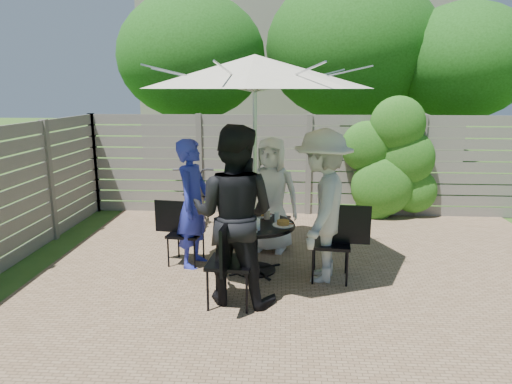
# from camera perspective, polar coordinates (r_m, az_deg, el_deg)

# --- Properties ---
(backyard_envelope) EXTENTS (60.00, 60.00, 5.00)m
(backyard_envelope) POSITION_cam_1_polar(r_m,az_deg,el_deg) (15.54, 5.83, 13.93)
(backyard_envelope) COLOR #33581B
(backyard_envelope) RESTS_ON ground
(patio_table) EXTENTS (1.17, 1.17, 0.65)m
(patio_table) POSITION_cam_1_polar(r_m,az_deg,el_deg) (5.78, -0.13, -5.78)
(patio_table) COLOR black
(patio_table) RESTS_ON ground
(umbrella) EXTENTS (3.27, 3.27, 2.68)m
(umbrella) POSITION_cam_1_polar(r_m,az_deg,el_deg) (5.48, -0.14, 14.80)
(umbrella) COLOR silver
(umbrella) RESTS_ON ground
(chair_back) EXTENTS (0.54, 0.68, 0.88)m
(chair_back) POSITION_cam_1_polar(r_m,az_deg,el_deg) (6.72, 2.13, -4.76)
(chair_back) COLOR black
(chair_back) RESTS_ON ground
(person_back) EXTENTS (0.89, 0.68, 1.64)m
(person_back) POSITION_cam_1_polar(r_m,az_deg,el_deg) (6.45, 1.88, -0.40)
(person_back) COLOR silver
(person_back) RESTS_ON ground
(chair_left) EXTENTS (0.65, 0.47, 0.87)m
(chair_left) POSITION_cam_1_polar(r_m,az_deg,el_deg) (6.16, -8.86, -6.64)
(chair_left) COLOR black
(chair_left) RESTS_ON ground
(person_left) EXTENTS (0.52, 0.68, 1.68)m
(person_left) POSITION_cam_1_polar(r_m,az_deg,el_deg) (5.94, -7.86, -1.48)
(person_left) COLOR #2A33B7
(person_left) RESTS_ON ground
(chair_front) EXTENTS (0.51, 0.73, 0.99)m
(chair_front) POSITION_cam_1_polar(r_m,az_deg,el_deg) (4.97, -3.20, -10.90)
(chair_front) COLOR black
(chair_front) RESTS_ON ground
(person_front) EXTENTS (1.08, 0.91, 1.94)m
(person_front) POSITION_cam_1_polar(r_m,az_deg,el_deg) (4.87, -2.81, -2.99)
(person_front) COLOR black
(person_front) RESTS_ON ground
(chair_right) EXTENTS (0.71, 0.50, 0.96)m
(chair_right) POSITION_cam_1_polar(r_m,az_deg,el_deg) (5.66, 9.41, -8.13)
(chair_right) COLOR black
(chair_right) RESTS_ON ground
(person_right) EXTENTS (0.92, 1.31, 1.85)m
(person_right) POSITION_cam_1_polar(r_m,az_deg,el_deg) (5.48, 8.24, -1.80)
(person_right) COLOR #AEAEA9
(person_right) RESTS_ON ground
(plate_back) EXTENTS (0.26, 0.26, 0.06)m
(plate_back) POSITION_cam_1_polar(r_m,az_deg,el_deg) (6.05, 0.80, -2.75)
(plate_back) COLOR white
(plate_back) RESTS_ON patio_table
(plate_left) EXTENTS (0.26, 0.26, 0.06)m
(plate_left) POSITION_cam_1_polar(r_m,az_deg,el_deg) (5.82, -3.55, -3.40)
(plate_left) COLOR white
(plate_left) RESTS_ON patio_table
(plate_front) EXTENTS (0.26, 0.26, 0.06)m
(plate_front) POSITION_cam_1_polar(r_m,az_deg,el_deg) (5.38, -1.18, -4.73)
(plate_front) COLOR white
(plate_front) RESTS_ON patio_table
(plate_right) EXTENTS (0.26, 0.26, 0.06)m
(plate_right) POSITION_cam_1_polar(r_m,az_deg,el_deg) (5.63, 3.40, -3.96)
(plate_right) COLOR white
(plate_right) RESTS_ON patio_table
(glass_left) EXTENTS (0.07, 0.07, 0.14)m
(glass_left) POSITION_cam_1_polar(r_m,az_deg,el_deg) (5.68, -2.95, -3.33)
(glass_left) COLOR silver
(glass_left) RESTS_ON patio_table
(glass_front) EXTENTS (0.07, 0.07, 0.14)m
(glass_front) POSITION_cam_1_polar(r_m,az_deg,el_deg) (5.43, 0.18, -4.06)
(glass_front) COLOR silver
(glass_front) RESTS_ON patio_table
(glass_right) EXTENTS (0.07, 0.07, 0.14)m
(glass_right) POSITION_cam_1_polar(r_m,az_deg,el_deg) (5.73, 2.65, -3.16)
(glass_right) COLOR silver
(glass_right) RESTS_ON patio_table
(syrup_jug) EXTENTS (0.09, 0.09, 0.16)m
(syrup_jug) POSITION_cam_1_polar(r_m,az_deg,el_deg) (5.76, -0.57, -2.97)
(syrup_jug) COLOR #59280C
(syrup_jug) RESTS_ON patio_table
(coffee_cup) EXTENTS (0.08, 0.08, 0.12)m
(coffee_cup) POSITION_cam_1_polar(r_m,az_deg,el_deg) (5.88, 1.39, -2.84)
(coffee_cup) COLOR #C6B293
(coffee_cup) RESTS_ON patio_table
(bicycle) EXTENTS (0.90, 2.00, 1.01)m
(bicycle) POSITION_cam_1_polar(r_m,az_deg,el_deg) (8.19, -7.47, 0.11)
(bicycle) COLOR #333338
(bicycle) RESTS_ON ground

